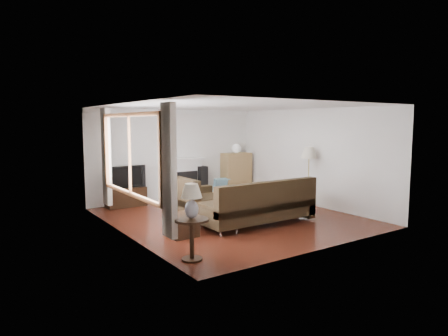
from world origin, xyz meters
TOP-DOWN VIEW (x-y plane):
  - room at (0.00, 0.00)m, footprint 5.10×5.60m
  - window at (-2.45, -0.20)m, footprint 0.12×2.74m
  - curtain_near at (-2.40, -1.72)m, footprint 0.10×0.35m
  - curtain_far at (-2.40, 1.32)m, footprint 0.10×0.35m
  - fireplace at (0.15, 2.64)m, footprint 1.40×0.26m
  - tv_stand at (-1.55, 2.50)m, footprint 0.99×0.44m
  - television at (-1.55, 2.50)m, footprint 0.98×0.13m
  - speaker_left at (-1.14, 2.53)m, footprint 0.35×0.38m
  - speaker_right at (0.75, 2.55)m, footprint 0.26×0.31m
  - bookshelf at (1.95, 2.51)m, footprint 0.89×0.42m
  - globe_lamp at (1.95, 2.51)m, footprint 0.27×0.27m
  - sectional_sofa at (0.09, -0.79)m, footprint 2.76×2.02m
  - coffee_table at (-0.00, 0.77)m, footprint 1.10×0.64m
  - footstool at (-1.66, -0.71)m, footprint 0.52×0.52m
  - floor_lamp at (2.22, -0.22)m, footprint 0.40×0.40m
  - side_table at (-2.15, -1.98)m, footprint 0.53×0.53m
  - table_lamp at (-2.15, -1.98)m, footprint 0.33×0.33m

SIDE VIEW (x-z plane):
  - coffee_table at x=0.00m, z-range 0.00..0.42m
  - footstool at x=-1.66m, z-range 0.00..0.43m
  - tv_stand at x=-1.55m, z-range 0.00..0.49m
  - side_table at x=-2.15m, z-range 0.00..0.66m
  - sectional_sofa at x=0.09m, z-range 0.00..0.89m
  - speaker_right at x=0.75m, z-range 0.00..0.89m
  - speaker_left at x=-1.14m, z-range 0.00..0.91m
  - fireplace at x=0.15m, z-range 0.00..1.15m
  - bookshelf at x=1.95m, z-range 0.00..1.23m
  - floor_lamp at x=2.22m, z-range 0.00..1.54m
  - television at x=-1.55m, z-range 0.49..1.06m
  - table_lamp at x=-2.15m, z-range 0.66..1.20m
  - room at x=0.00m, z-range -0.02..2.52m
  - globe_lamp at x=1.95m, z-range 1.23..1.50m
  - curtain_near at x=-2.40m, z-range 0.35..2.45m
  - curtain_far at x=-2.40m, z-range 0.35..2.45m
  - window at x=-2.45m, z-range 0.78..2.32m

